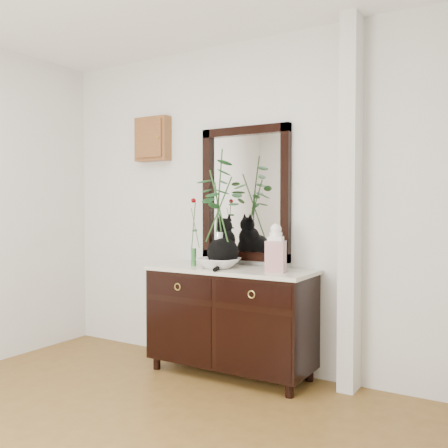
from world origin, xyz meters
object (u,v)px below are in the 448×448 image
Objects in this scene: cat at (223,242)px; ginger_jar at (276,247)px; sideboard at (231,315)px; lotus_bowl at (219,263)px.

cat is 1.09× the size of ginger_jar.
sideboard is 0.58m from cat.
cat reaches higher than lotus_bowl.
cat is 0.17m from lotus_bowl.
cat is at bearing 59.20° from lotus_bowl.
sideboard is at bearing 33.05° from lotus_bowl.
ginger_jar is (0.46, -0.01, -0.02)m from cat.
cat is at bearing -162.05° from sideboard.
ginger_jar is (0.41, -0.03, 0.56)m from sideboard.
lotus_bowl is 0.51m from ginger_jar.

